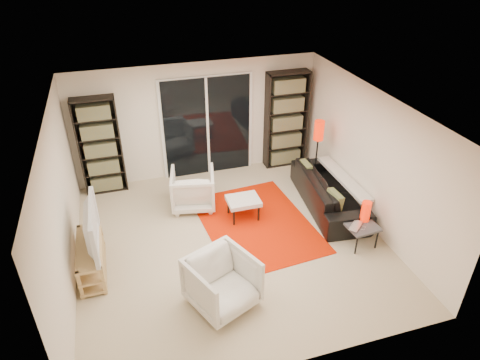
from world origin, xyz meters
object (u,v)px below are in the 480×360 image
Objects in this scene: armchair_back at (193,189)px; floor_lamp at (318,137)px; sofa at (329,191)px; side_table at (361,227)px; bookshelf_right at (286,120)px; tv_stand at (91,258)px; ottoman at (243,201)px; armchair_front at (222,282)px; bookshelf_left at (100,146)px.

floor_lamp is (2.52, 0.01, 0.73)m from armchair_back.
side_table is at bearing -175.32° from sofa.
bookshelf_right reaches higher than tv_stand.
ottoman is at bearing 141.62° from side_table.
bookshelf_left is at bearing 88.63° from armchair_front.
bookshelf_right is 2.57× the size of armchair_back.
ottoman is (-1.67, 0.10, 0.03)m from sofa.
bookshelf_right is at bearing 33.36° from armchair_front.
floor_lamp is (0.09, 1.95, 0.74)m from side_table.
ottoman is at bearing 14.55° from tv_stand.
armchair_back is 1.52× the size of side_table.
armchair_front is at bearing 131.45° from sofa.
bookshelf_left is at bearing -22.94° from armchair_back.
armchair_back is 0.95× the size of armchair_front.
armchair_back is at bearing 64.41° from armchair_front.
armchair_back is at bearing 35.57° from tv_stand.
floor_lamp is at bearing 17.04° from tv_stand.
bookshelf_right is 3.10m from side_table.
armchair_back is at bearing 141.13° from ottoman.
tv_stand reaches higher than ottoman.
bookshelf_right is 2.39m from ottoman.
bookshelf_left reaches higher than floor_lamp.
floor_lamp is at bearing -167.78° from armchair_back.
sofa is (0.17, -1.82, -0.73)m from bookshelf_right.
ottoman is (0.90, 1.90, -0.05)m from armchair_front.
bookshelf_right is 4.40m from armchair_front.
side_table is (2.53, 0.61, -0.03)m from armchair_front.
bookshelf_right is at bearing 92.67° from side_table.
armchair_back reaches higher than ottoman.
ottoman is (2.36, -1.73, -0.63)m from bookshelf_left.
tv_stand is at bearing -162.96° from floor_lamp.
bookshelf_right is at bearing 49.13° from ottoman.
sofa is (4.32, 0.59, 0.06)m from tv_stand.
ottoman is at bearing 41.51° from armchair_front.
armchair_back is at bearing 141.46° from side_table.
floor_lamp is at bearing -77.69° from bookshelf_right.
bookshelf_right is 4.86m from tv_stand.
sofa is 2.68× the size of armchair_back.
floor_lamp is at bearing -14.71° from bookshelf_left.
tv_stand is 1.44× the size of armchair_back.
floor_lamp is at bearing 1.75° from sofa.
bookshelf_left is 0.93× the size of bookshelf_right.
armchair_back is at bearing -154.59° from bookshelf_right.
floor_lamp reaches higher than ottoman.
bookshelf_left is at bearing 143.76° from ottoman.
floor_lamp reaches higher than tv_stand.
tv_stand is at bearing 47.46° from armchair_back.
tv_stand is at bearing -165.45° from ottoman.
tv_stand is 4.33m from side_table.
armchair_front is 0.60× the size of floor_lamp.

